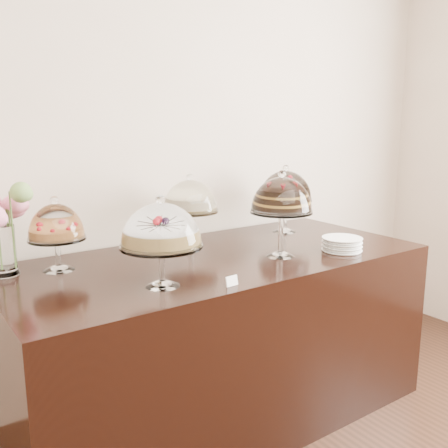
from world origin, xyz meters
TOP-DOWN VIEW (x-y plane):
  - wall_back at (0.00, 3.00)m, footprint 5.00×0.04m
  - display_counter at (0.28, 2.45)m, footprint 2.20×1.00m
  - cake_stand_sugar_sponge at (-0.19, 2.20)m, footprint 0.35×0.35m
  - cake_stand_choco_layer at (0.54, 2.27)m, footprint 0.32×0.32m
  - cake_stand_cheesecake at (0.28, 2.73)m, footprint 0.31×0.31m
  - cake_stand_dark_choco at (0.95, 2.69)m, footprint 0.34×0.34m
  - cake_stand_fruit_tart at (-0.48, 2.68)m, footprint 0.27×0.27m
  - flower_vase at (-0.70, 2.75)m, footprint 0.29×0.31m
  - plate_stack at (0.89, 2.16)m, footprint 0.21×0.21m
  - price_card_left at (0.05, 2.03)m, footprint 0.06×0.02m

SIDE VIEW (x-z plane):
  - display_counter at x=0.28m, z-range 0.00..0.90m
  - price_card_left at x=0.05m, z-range 0.90..0.94m
  - plate_stack at x=0.89m, z-range 0.90..0.97m
  - cake_stand_fruit_tart at x=-0.48m, z-range 0.94..1.29m
  - cake_stand_sugar_sponge at x=-0.19m, z-range 0.95..1.35m
  - flower_vase at x=-0.70m, z-range 0.94..1.38m
  - cake_stand_cheesecake at x=0.28m, z-range 0.96..1.37m
  - cake_stand_dark_choco at x=0.95m, z-range 0.97..1.39m
  - cake_stand_choco_layer at x=0.54m, z-range 0.98..1.43m
  - wall_back at x=0.00m, z-range 0.00..3.00m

